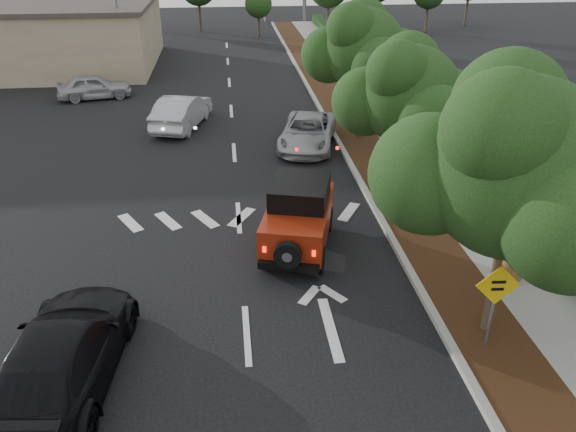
{
  "coord_description": "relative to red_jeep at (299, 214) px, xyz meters",
  "views": [
    {
      "loc": [
        -0.18,
        -10.48,
        8.57
      ],
      "look_at": [
        1.31,
        3.0,
        1.53
      ],
      "focal_mm": 35.0,
      "sensor_mm": 36.0,
      "label": 1
    }
  ],
  "objects": [
    {
      "name": "silver_sedan_oncoming",
      "position": [
        -4.1,
        11.62,
        -0.27
      ],
      "size": [
        2.8,
        4.88,
        1.52
      ],
      "primitive_type": "imported",
      "rotation": [
        0.0,
        0.0,
        2.87
      ],
      "color": "#AFB0B7",
      "rests_on": "ground"
    },
    {
      "name": "sidewalk",
      "position": [
        5.74,
        7.94,
        -0.97
      ],
      "size": [
        2.0,
        70.0,
        0.12
      ],
      "primitive_type": "cube",
      "color": "gray",
      "rests_on": "ground"
    },
    {
      "name": "red_jeep",
      "position": [
        0.0,
        0.0,
        0.0
      ],
      "size": [
        2.62,
        4.13,
        2.02
      ],
      "rotation": [
        0.0,
        0.0,
        -0.27
      ],
      "color": "black",
      "rests_on": "ground"
    },
    {
      "name": "curb",
      "position": [
        2.84,
        7.94,
        -0.95
      ],
      "size": [
        0.2,
        70.0,
        0.15
      ],
      "primitive_type": "cube",
      "color": "#9E9B93",
      "rests_on": "ground"
    },
    {
      "name": "transmission_tower",
      "position": [
        4.24,
        43.94,
        -1.03
      ],
      "size": [
        7.0,
        4.0,
        28.0
      ],
      "primitive_type": null,
      "color": "slate",
      "rests_on": "ground"
    },
    {
      "name": "silver_suv_ahead",
      "position": [
        1.44,
        8.35,
        -0.37
      ],
      "size": [
        3.27,
        5.1,
        1.31
      ],
      "primitive_type": "imported",
      "rotation": [
        0.0,
        0.0,
        -0.25
      ],
      "color": "#A6A9AD",
      "rests_on": "ground"
    },
    {
      "name": "street_tree_far",
      "position": [
        3.84,
        8.94,
        -1.03
      ],
      "size": [
        3.4,
        3.4,
        5.62
      ],
      "primitive_type": null,
      "color": "black",
      "rests_on": "ground"
    },
    {
      "name": "ground",
      "position": [
        -1.76,
        -4.06,
        -1.03
      ],
      "size": [
        120.0,
        120.0,
        0.0
      ],
      "primitive_type": "plane",
      "color": "black",
      "rests_on": "ground"
    },
    {
      "name": "black_suv_oncoming",
      "position": [
        -5.56,
        -5.21,
        -0.26
      ],
      "size": [
        2.66,
        5.45,
        1.53
      ],
      "primitive_type": "imported",
      "rotation": [
        0.0,
        0.0,
        3.04
      ],
      "color": "black",
      "rests_on": "ground"
    },
    {
      "name": "planting_strip",
      "position": [
        3.84,
        7.94,
        -0.97
      ],
      "size": [
        1.8,
        70.0,
        0.12
      ],
      "primitive_type": "cube",
      "color": "black",
      "rests_on": "ground"
    },
    {
      "name": "parked_suv",
      "position": [
        -9.2,
        17.13,
        -0.36
      ],
      "size": [
        4.17,
        2.39,
        1.34
      ],
      "primitive_type": "imported",
      "rotation": [
        0.0,
        0.0,
        1.79
      ],
      "color": "#A6A9AE",
      "rests_on": "ground"
    },
    {
      "name": "light_pole_b",
      "position": [
        -9.26,
        33.94,
        -1.03
      ],
      "size": [
        2.0,
        0.22,
        9.0
      ],
      "primitive_type": null,
      "color": "slate",
      "rests_on": "ground"
    },
    {
      "name": "street_tree_near",
      "position": [
        3.84,
        -4.56,
        -1.03
      ],
      "size": [
        3.8,
        3.8,
        5.92
      ],
      "primitive_type": null,
      "color": "black",
      "rests_on": "ground"
    },
    {
      "name": "speed_hump_sign",
      "position": [
        3.64,
        -5.1,
        0.42
      ],
      "size": [
        0.98,
        0.11,
        2.09
      ],
      "rotation": [
        0.0,
        0.0,
        -0.07
      ],
      "color": "slate",
      "rests_on": "ground"
    },
    {
      "name": "street_tree_mid",
      "position": [
        3.84,
        2.44,
        -1.03
      ],
      "size": [
        3.2,
        3.2,
        5.32
      ],
      "primitive_type": null,
      "color": "black",
      "rests_on": "ground"
    },
    {
      "name": "light_pole_a",
      "position": [
        -8.26,
        21.94,
        -1.03
      ],
      "size": [
        2.0,
        0.22,
        9.0
      ],
      "primitive_type": null,
      "color": "slate",
      "rests_on": "ground"
    },
    {
      "name": "hedge",
      "position": [
        7.14,
        7.94,
        -0.63
      ],
      "size": [
        0.8,
        70.0,
        0.8
      ],
      "primitive_type": "cube",
      "color": "black",
      "rests_on": "ground"
    },
    {
      "name": "terracotta_planter",
      "position": [
        5.45,
        -2.54,
        -0.16
      ],
      "size": [
        0.74,
        0.74,
        1.28
      ],
      "rotation": [
        0.0,
        0.0,
        -0.04
      ],
      "color": "brown",
      "rests_on": "ground"
    }
  ]
}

